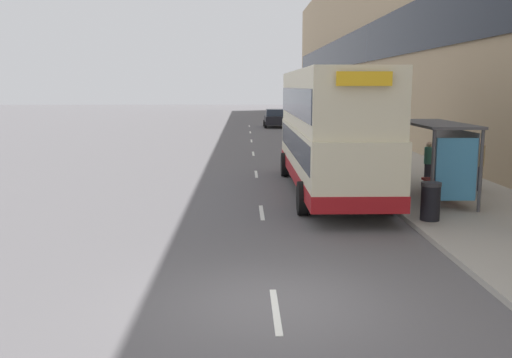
{
  "coord_description": "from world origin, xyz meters",
  "views": [
    {
      "loc": [
        -0.53,
        -9.49,
        3.76
      ],
      "look_at": [
        0.11,
        20.5,
        -1.12
      ],
      "focal_mm": 40.0,
      "sensor_mm": 36.0,
      "label": 1
    }
  ],
  "objects": [
    {
      "name": "terrace_facade",
      "position": [
        10.49,
        38.5,
        7.81
      ],
      "size": [
        3.1,
        93.0,
        15.63
      ],
      "color": "tan",
      "rests_on": "ground_plane"
    },
    {
      "name": "bus_shelter",
      "position": [
        5.77,
        8.26,
        1.88
      ],
      "size": [
        1.6,
        4.2,
        2.48
      ],
      "color": "#4C4C51",
      "rests_on": "ground_plane"
    },
    {
      "name": "double_decker_bus_near",
      "position": [
        2.47,
        10.49,
        2.29
      ],
      "size": [
        2.85,
        11.36,
        4.3
      ],
      "color": "beige",
      "rests_on": "ground_plane"
    },
    {
      "name": "pedestrian_2",
      "position": [
        5.3,
        13.14,
        0.97
      ],
      "size": [
        0.32,
        0.32,
        1.63
      ],
      "color": "#23232D",
      "rests_on": "ground_plane"
    },
    {
      "name": "lane_mark_6",
      "position": [
        0.0,
        45.32,
        0.01
      ],
      "size": [
        0.12,
        2.0,
        0.01
      ],
      "color": "silver",
      "rests_on": "ground_plane"
    },
    {
      "name": "lane_mark_0",
      "position": [
        0.0,
        -0.34,
        0.01
      ],
      "size": [
        0.12,
        2.0,
        0.01
      ],
      "color": "silver",
      "rests_on": "ground_plane"
    },
    {
      "name": "lane_mark_2",
      "position": [
        0.0,
        14.88,
        0.01
      ],
      "size": [
        0.12,
        2.0,
        0.01
      ],
      "color": "silver",
      "rests_on": "ground_plane"
    },
    {
      "name": "ground_plane",
      "position": [
        0.0,
        0.0,
        0.0
      ],
      "size": [
        220.0,
        220.0,
        0.0
      ],
      "primitive_type": "plane",
      "color": "#5B595B"
    },
    {
      "name": "lane_mark_1",
      "position": [
        0.0,
        7.27,
        0.01
      ],
      "size": [
        0.12,
        2.0,
        0.01
      ],
      "color": "silver",
      "rests_on": "ground_plane"
    },
    {
      "name": "litter_bin",
      "position": [
        4.55,
        5.62,
        0.67
      ],
      "size": [
        0.55,
        0.55,
        1.05
      ],
      "color": "black",
      "rests_on": "ground_plane"
    },
    {
      "name": "pedestrian_3",
      "position": [
        7.13,
        11.21,
        0.94
      ],
      "size": [
        0.31,
        0.31,
        1.57
      ],
      "color": "#23232D",
      "rests_on": "ground_plane"
    },
    {
      "name": "pedestrian_4",
      "position": [
        7.68,
        10.07,
        1.08
      ],
      "size": [
        0.36,
        0.36,
        1.83
      ],
      "color": "#23232D",
      "rests_on": "ground_plane"
    },
    {
      "name": "car_0",
      "position": [
        2.36,
        43.65,
        0.84
      ],
      "size": [
        2.03,
        4.31,
        1.69
      ],
      "color": "black",
      "rests_on": "ground_plane"
    },
    {
      "name": "pedestrian_at_shelter",
      "position": [
        6.37,
        11.5,
        0.95
      ],
      "size": [
        0.31,
        0.31,
        1.59
      ],
      "color": "#23232D",
      "rests_on": "ground_plane"
    },
    {
      "name": "lane_mark_5",
      "position": [
        0.0,
        37.71,
        0.01
      ],
      "size": [
        0.12,
        2.0,
        0.01
      ],
      "color": "silver",
      "rests_on": "ground_plane"
    },
    {
      "name": "lane_mark_3",
      "position": [
        0.0,
        22.49,
        0.01
      ],
      "size": [
        0.12,
        2.0,
        0.01
      ],
      "color": "silver",
      "rests_on": "ground_plane"
    },
    {
      "name": "lane_mark_4",
      "position": [
        0.0,
        30.1,
        0.01
      ],
      "size": [
        0.12,
        2.0,
        0.01
      ],
      "color": "silver",
      "rests_on": "ground_plane"
    },
    {
      "name": "pavement",
      "position": [
        6.5,
        38.5,
        0.07
      ],
      "size": [
        5.0,
        93.0,
        0.14
      ],
      "color": "#A39E93",
      "rests_on": "ground_plane"
    }
  ]
}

